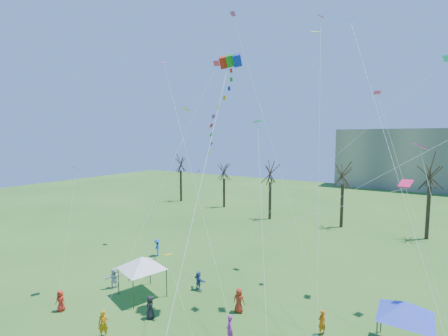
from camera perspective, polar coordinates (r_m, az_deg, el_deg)
The scene contains 6 objects.
bare_tree_row at distance 47.78m, azimuth 24.17°, elevation -1.90°, with size 70.31×8.93×10.82m.
big_box_kite at distance 21.84m, azimuth -0.97°, elevation 8.14°, with size 3.07×7.36×20.54m.
canopy_tent_white at distance 27.04m, azimuth -14.79°, elevation -16.40°, with size 4.15×4.15×3.26m.
canopy_tent_blue at distance 22.95m, azimuth 30.30°, elevation -21.41°, with size 4.19×4.19×3.14m.
festival_crowd at distance 23.31m, azimuth -1.63°, elevation -25.24°, with size 27.41×13.99×1.85m.
small_kites_aloft at distance 24.21m, azimuth 9.41°, elevation 10.01°, with size 28.86×18.83×32.92m.
Camera 1 is at (10.28, -10.64, 12.78)m, focal length 25.00 mm.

